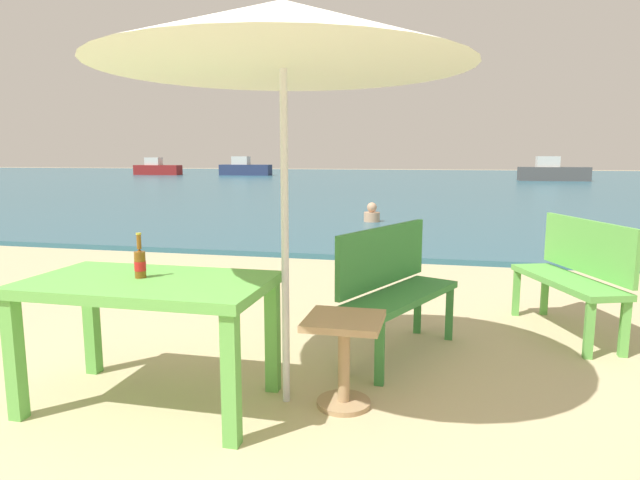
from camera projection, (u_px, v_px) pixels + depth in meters
name	position (u px, v px, depth m)	size (l,w,h in m)	color
ground_plane	(266.00, 447.00, 2.75)	(120.00, 120.00, 0.00)	#C6B287
sea_water	(430.00, 181.00, 31.65)	(120.00, 50.00, 0.08)	#2D6075
picnic_table_green	(149.00, 298.00, 3.15)	(1.40, 0.80, 0.76)	#60B24C
beer_bottle_amber	(140.00, 262.00, 3.15)	(0.07, 0.07, 0.26)	brown
patio_umbrella	(283.00, 35.00, 2.96)	(2.10, 2.10, 2.30)	silver
side_table_wood	(344.00, 348.00, 3.17)	(0.44, 0.44, 0.54)	tan
bench_green_left	(394.00, 283.00, 3.99)	(0.81, 1.24, 0.95)	#3D8C42
bench_green_right	(575.00, 270.00, 4.45)	(0.75, 1.25, 0.95)	#60B24C
swimmer_person	(372.00, 214.00, 11.58)	(0.34, 0.34, 0.41)	tan
boat_cargo_ship	(245.00, 168.00, 39.83)	(3.79, 1.03, 1.38)	navy
boat_barge	(553.00, 172.00, 30.83)	(3.80, 1.04, 1.38)	#4C4C4C
boat_ferry	(157.00, 169.00, 40.68)	(3.55, 0.97, 1.29)	maroon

